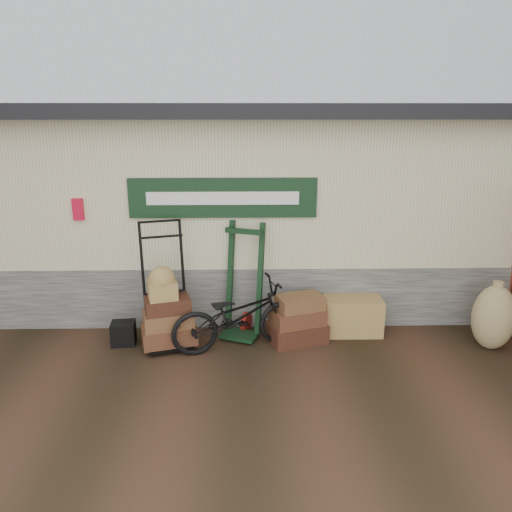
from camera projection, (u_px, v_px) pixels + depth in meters
The scene contains 9 objects.
ground at pixel (245, 358), 6.51m from camera, with size 80.00×80.00×0.00m, color black.
station_building at pixel (244, 200), 8.68m from camera, with size 14.40×4.10×3.20m.
porter_trolley at pixel (165, 283), 6.74m from camera, with size 0.87×0.65×1.73m, color black, non-canonical shape.
green_barrow at pixel (244, 281), 6.99m from camera, with size 0.59×0.50×1.63m, color black, non-canonical shape.
suitcase_stack at pixel (297, 319), 6.90m from camera, with size 0.77×0.48×0.68m, color #321B10, non-canonical shape.
wicker_hamper at pixel (352, 315), 7.23m from camera, with size 0.82×0.53×0.53m, color olive.
black_trunk at pixel (123, 333), 6.87m from camera, with size 0.32×0.27×0.32m, color black.
bicycle at pixel (238, 312), 6.64m from camera, with size 1.82×0.63×1.06m, color black.
burlap_sack_left at pixel (494, 317), 6.66m from camera, with size 0.56×0.47×0.90m, color #927A4E.
Camera 1 is at (0.01, -5.87, 3.12)m, focal length 35.00 mm.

